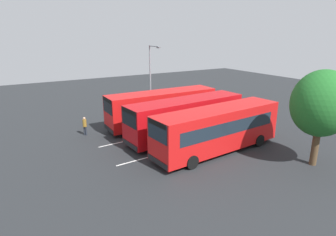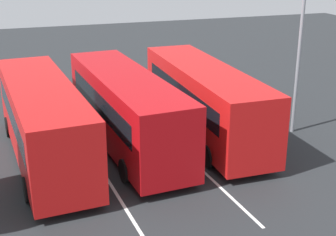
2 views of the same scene
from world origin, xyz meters
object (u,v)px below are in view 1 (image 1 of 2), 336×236
Objects in this scene: pedestrian at (85,125)px; depot_tree at (322,104)px; bus_center_right at (218,128)px; bus_center_left at (186,117)px; street_lamp at (151,75)px; bus_far_left at (162,107)px.

depot_tree is (-11.36, 13.29, 3.18)m from pedestrian.
bus_center_right is 11.14m from pedestrian.
bus_center_left reaches higher than pedestrian.
pedestrian is (6.98, -4.81, -0.84)m from bus_center_left.
bus_center_left is at bearing -3.74° from street_lamp.
bus_center_right is 1.46× the size of street_lamp.
depot_tree is (-4.03, 4.94, 2.34)m from bus_center_right.
bus_far_left reaches higher than pedestrian.
street_lamp is at bearing -96.74° from bus_center_right.
bus_far_left and bus_center_left have the same top height.
street_lamp is (-0.52, -11.21, 2.39)m from bus_center_right.
bus_center_left is 3.55m from bus_center_right.
bus_center_left is 1.46× the size of street_lamp.
street_lamp reaches higher than bus_far_left.
bus_far_left is 6.52× the size of pedestrian.
bus_far_left is 1.44× the size of street_lamp.
pedestrian is at bearing -67.27° from street_lamp.
bus_center_right is (-0.47, 7.27, 0.00)m from bus_far_left.
bus_center_left is at bearing 92.16° from bus_far_left.
depot_tree reaches higher than bus_center_left.
depot_tree reaches higher than pedestrian.
pedestrian is at bearing -38.74° from bus_center_left.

